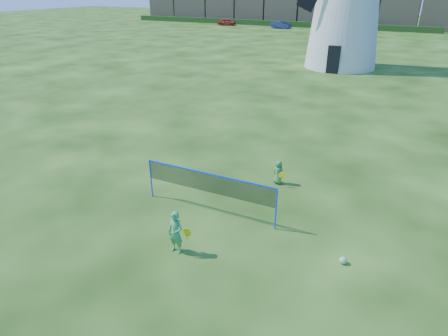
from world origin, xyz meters
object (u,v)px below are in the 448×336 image
player_girl (176,233)px  player_boy (278,172)px  badminton_net (209,184)px  car_left (227,22)px  car_right (281,25)px  play_ball (343,260)px

player_girl → player_boy: size_ratio=1.40×
badminton_net → player_boy: 3.58m
player_boy → car_left: size_ratio=0.27×
player_girl → car_left: 72.10m
badminton_net → player_boy: bearing=64.4°
player_boy → player_girl: bearing=93.9°
car_right → car_left: bearing=93.5°
badminton_net → player_girl: (0.19, -2.48, -0.44)m
play_ball → car_left: size_ratio=0.06×
play_ball → car_left: 72.70m
badminton_net → play_ball: size_ratio=22.95×
car_left → car_right: 11.59m
car_left → badminton_net: bearing=-164.3°
player_girl → car_right: player_girl is taller
player_boy → car_right: 62.42m
badminton_net → player_girl: size_ratio=3.61×
player_girl → car_left: bearing=120.5°
player_girl → play_ball: size_ratio=6.36×
play_ball → player_boy: bearing=130.3°
player_boy → car_left: (-31.25, 59.94, 0.12)m
player_boy → play_ball: (3.37, -3.98, -0.39)m
car_left → car_right: car_right is taller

